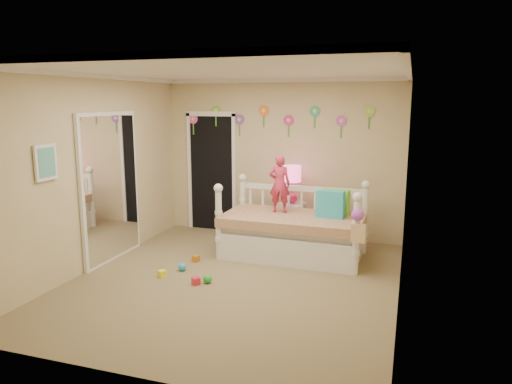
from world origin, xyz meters
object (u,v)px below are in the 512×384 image
(daybed, at_px, (293,219))
(nightstand, at_px, (292,222))
(table_lamp, at_px, (292,178))
(child, at_px, (280,184))

(daybed, height_order, nightstand, daybed)
(nightstand, bearing_deg, table_lamp, -80.62)
(child, height_order, nightstand, child)
(daybed, distance_m, table_lamp, 0.89)
(child, distance_m, nightstand, 0.95)
(table_lamp, bearing_deg, child, -94.19)
(table_lamp, bearing_deg, daybed, -74.88)
(daybed, height_order, table_lamp, table_lamp)
(child, bearing_deg, table_lamp, -99.08)
(daybed, relative_size, nightstand, 3.22)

